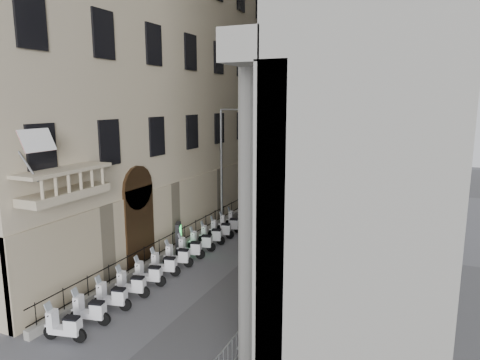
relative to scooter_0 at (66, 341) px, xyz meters
The scene contains 30 objects.
far_building 46.00m from the scooter_0, 86.10° to the left, with size 22.00×10.00×30.00m, color beige.
iron_fence 13.45m from the scooter_0, 95.74° to the left, with size 0.30×28.00×1.40m, color black, non-canonical shape.
blue_awning 22.53m from the scooter_0, 71.62° to the left, with size 1.60×3.00×3.00m, color navy, non-canonical shape.
flag 1.11m from the scooter_0, 159.79° to the left, with size 1.00×1.40×8.20m, color #9E0C11, non-canonical shape.
scooter_0 is the anchor object (origin of this frame).
scooter_1 1.35m from the scooter_0, 90.00° to the left, with size 0.56×1.40×1.50m, color white, non-canonical shape.
scooter_2 2.70m from the scooter_0, 90.00° to the left, with size 0.56×1.40×1.50m, color white, non-canonical shape.
scooter_3 4.05m from the scooter_0, 90.00° to the left, with size 0.56×1.40×1.50m, color white, non-canonical shape.
scooter_4 5.40m from the scooter_0, 90.00° to the left, with size 0.56×1.40×1.50m, color white, non-canonical shape.
scooter_5 6.75m from the scooter_0, 90.00° to the left, with size 0.56×1.40×1.50m, color white, non-canonical shape.
scooter_6 8.10m from the scooter_0, 90.00° to the left, with size 0.56×1.40×1.50m, color white, non-canonical shape.
scooter_7 9.45m from the scooter_0, 90.00° to the left, with size 0.56×1.40×1.50m, color white, non-canonical shape.
scooter_8 10.80m from the scooter_0, 90.00° to the left, with size 0.56×1.40×1.50m, color white, non-canonical shape.
scooter_9 12.15m from the scooter_0, 90.00° to the left, with size 0.56×1.40×1.50m, color white, non-canonical shape.
scooter_10 13.50m from the scooter_0, 90.00° to the left, with size 0.56×1.40×1.50m, color white, non-canonical shape.
scooter_11 14.85m from the scooter_0, 90.00° to the left, with size 0.56×1.40×1.50m, color white, non-canonical shape.
scooter_12 16.20m from the scooter_0, 90.00° to the left, with size 0.56×1.40×1.50m, color white, non-canonical shape.
barrier_1 7.30m from the scooter_0, 27.32° to the left, with size 0.60×2.40×1.10m, color #9EA1A5, non-canonical shape.
barrier_2 8.73m from the scooter_0, 42.05° to the left, with size 0.60×2.40×1.10m, color #9EA1A5, non-canonical shape.
barrier_3 10.57m from the scooter_0, 52.17° to the left, with size 0.60×2.40×1.10m, color #9EA1A5, non-canonical shape.
barrier_4 12.64m from the scooter_0, 59.14° to the left, with size 0.60×2.40×1.10m, color #9EA1A5, non-canonical shape.
barrier_5 14.84m from the scooter_0, 64.09° to the left, with size 0.60×2.40×1.10m, color #9EA1A5, non-canonical shape.
barrier_6 17.12m from the scooter_0, 67.75° to the left, with size 0.60×2.40×1.10m, color #9EA1A5, non-canonical shape.
barrier_7 19.46m from the scooter_0, 70.54° to the left, with size 0.60×2.40×1.10m, color #9EA1A5, non-canonical shape.
security_tent 25.55m from the scooter_0, 91.45° to the left, with size 4.12×4.12×3.35m.
street_lamp 15.93m from the scooter_0, 91.50° to the left, with size 2.76×0.24×8.48m.
info_kiosk 10.28m from the scooter_0, 96.95° to the left, with size 0.57×0.87×1.78m.
pedestrian_a 16.79m from the scooter_0, 77.82° to the left, with size 0.67×0.44×1.83m, color black.
pedestrian_b 20.12m from the scooter_0, 75.46° to the left, with size 0.95×0.74×1.96m, color black.
pedestrian_c 29.57m from the scooter_0, 87.67° to the left, with size 0.91×0.59×1.87m, color black.
Camera 1 is at (9.03, -6.37, 8.95)m, focal length 32.00 mm.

